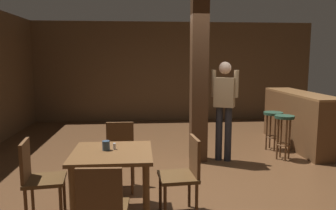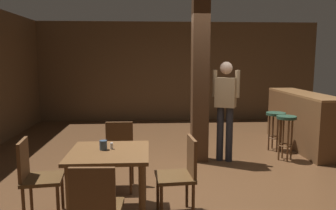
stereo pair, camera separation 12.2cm
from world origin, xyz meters
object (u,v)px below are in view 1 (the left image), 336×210
bar_stool_near (284,127)px  bar_stool_mid (273,121)px  napkin_cup (106,146)px  chair_west (37,176)px  salt_shaker (114,146)px  bar_counter (295,119)px  chair_north (120,152)px  chair_south (102,208)px  standing_person (224,104)px  chair_east (185,172)px  dining_table (112,164)px

bar_stool_near → bar_stool_mid: 0.63m
napkin_cup → bar_stool_mid: (2.96, 2.48, -0.25)m
chair_west → salt_shaker: bearing=5.4°
bar_counter → bar_stool_mid: bearing=-160.7°
chair_north → napkin_cup: chair_north is taller
chair_south → bar_stool_near: 3.96m
standing_person → chair_north: bearing=-147.6°
chair_east → napkin_cup: 0.93m
salt_shaker → standing_person: standing_person is taller
dining_table → bar_stool_mid: size_ratio=1.17×
salt_shaker → bar_counter: bar_counter is taller
dining_table → salt_shaker: size_ratio=12.06×
chair_north → bar_stool_near: (2.80, 1.06, 0.08)m
dining_table → chair_south: bearing=-91.3°
napkin_cup → chair_east: bearing=-4.3°
chair_east → napkin_cup: bearing=175.7°
dining_table → chair_south: (-0.02, -0.85, -0.11)m
chair_north → bar_stool_mid: chair_north is taller
chair_west → standing_person: 3.25m
chair_west → salt_shaker: chair_west is taller
chair_east → standing_person: bearing=64.0°
salt_shaker → bar_stool_mid: (2.87, 2.45, -0.23)m
chair_north → napkin_cup: size_ratio=8.30×
napkin_cup → salt_shaker: size_ratio=1.48×
napkin_cup → bar_stool_near: (2.90, 1.85, -0.23)m
dining_table → napkin_cup: 0.21m
chair_east → bar_counter: 3.79m
chair_west → chair_north: bearing=45.0°
bar_stool_near → standing_person: bearing=178.4°
chair_south → bar_counter: bearing=46.0°
dining_table → chair_north: chair_north is taller
standing_person → bar_stool_mid: bearing=27.7°
chair_east → chair_north: size_ratio=1.00×
chair_south → chair_west: bearing=133.2°
bar_stool_near → bar_counter: bearing=53.6°
chair_east → bar_counter: (2.62, 2.73, 0.05)m
napkin_cup → bar_stool_near: bearing=32.6°
salt_shaker → bar_counter: 4.32m
dining_table → bar_stool_near: size_ratio=1.11×
salt_shaker → bar_stool_near: 3.35m
salt_shaker → standing_person: 2.55m
bar_counter → napkin_cup: bearing=-142.7°
chair_east → chair_south: size_ratio=1.00×
chair_north → bar_stool_mid: size_ratio=1.20×
chair_south → chair_west: 1.16m
chair_west → napkin_cup: size_ratio=8.30×
standing_person → bar_stool_near: size_ratio=2.19×
chair_north → salt_shaker: 0.81m
napkin_cup → standing_person: 2.63m
bar_counter → bar_stool_mid: 0.57m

